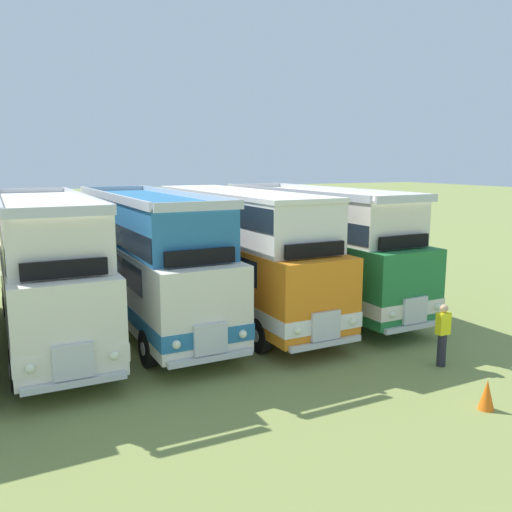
{
  "coord_description": "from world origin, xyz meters",
  "views": [
    {
      "loc": [
        -2.78,
        -17.34,
        5.49
      ],
      "look_at": [
        5.41,
        -0.17,
        2.15
      ],
      "focal_mm": 37.75,
      "sensor_mm": 36.0,
      "label": 1
    }
  ],
  "objects": [
    {
      "name": "cone_near_end",
      "position": [
        6.76,
        -9.35,
        0.35
      ],
      "size": [
        0.36,
        0.36,
        0.7
      ],
      "primitive_type": "cone",
      "color": "orange",
      "rests_on": "ground"
    },
    {
      "name": "bus_fifth_in_row",
      "position": [
        4.81,
        -0.0,
        2.47
      ],
      "size": [
        2.88,
        10.85,
        4.49
      ],
      "color": "orange",
      "rests_on": "ground"
    },
    {
      "name": "bus_fourth_in_row",
      "position": [
        1.6,
        0.34,
        2.36
      ],
      "size": [
        2.85,
        10.93,
        4.52
      ],
      "color": "silver",
      "rests_on": "ground"
    },
    {
      "name": "bus_sixth_in_row",
      "position": [
        8.03,
        0.24,
        2.36
      ],
      "size": [
        2.96,
        11.06,
        4.52
      ],
      "color": "#237538",
      "rests_on": "ground"
    },
    {
      "name": "ground_plane",
      "position": [
        0.0,
        0.0,
        0.0
      ],
      "size": [
        200.0,
        200.0,
        0.0
      ],
      "primitive_type": "plane",
      "color": "olive"
    },
    {
      "name": "marshal_person",
      "position": [
        7.77,
        -6.94,
        0.89
      ],
      "size": [
        0.36,
        0.24,
        1.73
      ],
      "color": "#23232D",
      "rests_on": "ground"
    },
    {
      "name": "rope_fence_line",
      "position": [
        0.0,
        9.21,
        0.7
      ],
      "size": [
        22.14,
        0.08,
        1.05
      ],
      "color": "#8C704C",
      "rests_on": "ground"
    },
    {
      "name": "bus_third_in_row",
      "position": [
        -1.61,
        0.13,
        2.36
      ],
      "size": [
        2.7,
        10.75,
        4.52
      ],
      "color": "silver",
      "rests_on": "ground"
    }
  ]
}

